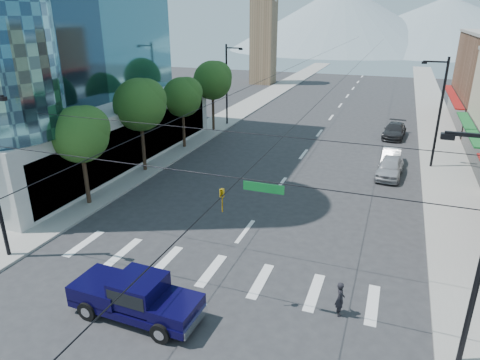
{
  "coord_description": "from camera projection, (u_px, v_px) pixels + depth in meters",
  "views": [
    {
      "loc": [
        7.51,
        -15.22,
        12.02
      ],
      "look_at": [
        -0.53,
        6.56,
        3.0
      ],
      "focal_mm": 32.0,
      "sensor_mm": 36.0,
      "label": 1
    }
  ],
  "objects": [
    {
      "name": "pedestrian",
      "position": [
        340.0,
        299.0,
        18.07
      ],
      "size": [
        0.56,
        0.68,
        1.59
      ],
      "primitive_type": "imported",
      "rotation": [
        0.0,
        0.0,
        1.93
      ],
      "color": "black",
      "rests_on": "ground"
    },
    {
      "name": "signal_rig",
      "position": [
        193.0,
        208.0,
        17.46
      ],
      "size": [
        21.8,
        0.2,
        9.0
      ],
      "color": "black",
      "rests_on": "ground"
    },
    {
      "name": "lamp_pole_nw",
      "position": [
        228.0,
        82.0,
        47.97
      ],
      "size": [
        2.0,
        0.25,
        9.0
      ],
      "color": "black",
      "rests_on": "ground"
    },
    {
      "name": "clock_tower",
      "position": [
        264.0,
        23.0,
        75.77
      ],
      "size": [
        4.8,
        4.8,
        20.4
      ],
      "color": "#8C6B4C",
      "rests_on": "ground"
    },
    {
      "name": "parked_car_far",
      "position": [
        394.0,
        130.0,
        44.45
      ],
      "size": [
        2.49,
        5.19,
        1.46
      ],
      "primitive_type": "imported",
      "rotation": [
        0.0,
        0.0,
        -0.09
      ],
      "color": "#29282A",
      "rests_on": "ground"
    },
    {
      "name": "sidewalk_left",
      "position": [
        246.0,
        107.0,
        58.91
      ],
      "size": [
        4.0,
        120.0,
        0.15
      ],
      "primitive_type": "cube",
      "color": "gray",
      "rests_on": "ground"
    },
    {
      "name": "ground",
      "position": [
        202.0,
        288.0,
        20.08
      ],
      "size": [
        160.0,
        160.0,
        0.0
      ],
      "primitive_type": "plane",
      "color": "#28282B",
      "rests_on": "ground"
    },
    {
      "name": "tree_midfar",
      "position": [
        184.0,
        96.0,
        39.42
      ],
      "size": [
        3.65,
        3.64,
        6.71
      ],
      "color": "black",
      "rests_on": "ground"
    },
    {
      "name": "parked_car_mid",
      "position": [
        391.0,
        157.0,
        36.25
      ],
      "size": [
        1.58,
        4.25,
        1.39
      ],
      "primitive_type": "imported",
      "rotation": [
        0.0,
        0.0,
        -0.03
      ],
      "color": "white",
      "rests_on": "ground"
    },
    {
      "name": "lamp_pole_ne",
      "position": [
        439.0,
        109.0,
        34.08
      ],
      "size": [
        2.0,
        0.25,
        9.0
      ],
      "color": "black",
      "rests_on": "ground"
    },
    {
      "name": "tree_midnear",
      "position": [
        142.0,
        103.0,
        33.08
      ],
      "size": [
        4.09,
        4.09,
        7.52
      ],
      "color": "black",
      "rests_on": "ground"
    },
    {
      "name": "parked_car_near",
      "position": [
        390.0,
        167.0,
        33.6
      ],
      "size": [
        2.24,
        4.74,
        1.57
      ],
      "primitive_type": "imported",
      "rotation": [
        0.0,
        0.0,
        -0.09
      ],
      "color": "#ACACB1",
      "rests_on": "ground"
    },
    {
      "name": "mountain_right",
      "position": [
        446.0,
        23.0,
        150.27
      ],
      "size": [
        90.0,
        90.0,
        18.0
      ],
      "primitive_type": "cone",
      "color": "gray",
      "rests_on": "ground"
    },
    {
      "name": "sidewalk_right",
      "position": [
        435.0,
        121.0,
        51.15
      ],
      "size": [
        4.0,
        120.0,
        0.15
      ],
      "primitive_type": "cube",
      "color": "gray",
      "rests_on": "ground"
    },
    {
      "name": "pickup_truck",
      "position": [
        135.0,
        296.0,
        17.91
      ],
      "size": [
        5.79,
        2.39,
        1.94
      ],
      "rotation": [
        0.0,
        0.0,
        -0.03
      ],
      "color": "#0A0733",
      "rests_on": "ground"
    },
    {
      "name": "tree_near",
      "position": [
        82.0,
        133.0,
        27.18
      ],
      "size": [
        3.65,
        3.64,
        6.71
      ],
      "color": "black",
      "rests_on": "ground"
    },
    {
      "name": "tree_far",
      "position": [
        214.0,
        79.0,
        45.32
      ],
      "size": [
        4.09,
        4.09,
        7.52
      ],
      "color": "black",
      "rests_on": "ground"
    },
    {
      "name": "mountain_left",
      "position": [
        341.0,
        17.0,
        152.1
      ],
      "size": [
        80.0,
        80.0,
        22.0
      ],
      "primitive_type": "cone",
      "color": "gray",
      "rests_on": "ground"
    }
  ]
}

